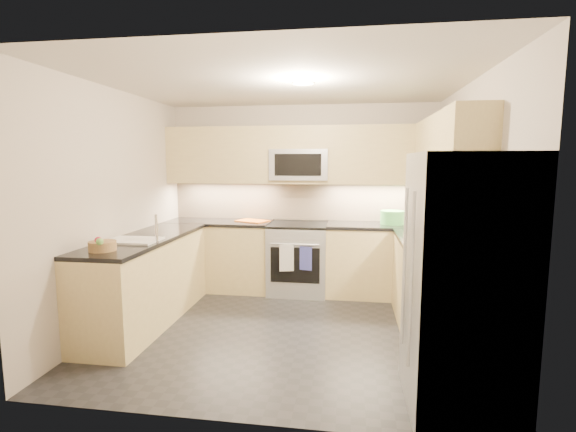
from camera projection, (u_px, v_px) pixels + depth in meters
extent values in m
cube|color=#232328|center=(283.00, 329.00, 4.36)|extent=(3.60, 3.20, 0.00)
cube|color=beige|center=(283.00, 83.00, 4.03)|extent=(3.60, 3.20, 0.02)
cube|color=#BFB3A6|center=(301.00, 197.00, 5.76)|extent=(3.60, 0.02, 2.50)
cube|color=#BFB3A6|center=(242.00, 240.00, 2.63)|extent=(3.60, 0.02, 2.50)
cube|color=#BFB3A6|center=(117.00, 208.00, 4.46)|extent=(0.02, 3.20, 2.50)
cube|color=#BFB3A6|center=(471.00, 214.00, 3.93)|extent=(0.02, 3.20, 2.50)
cube|color=#D9C282|center=(220.00, 256.00, 5.73)|extent=(1.42, 0.60, 0.90)
cube|color=#D9C282|center=(382.00, 262.00, 5.41)|extent=(1.42, 0.60, 0.90)
cube|color=#D9C282|center=(431.00, 290.00, 4.23)|extent=(0.60, 1.70, 0.90)
cube|color=#D9C282|center=(147.00, 281.00, 4.52)|extent=(0.60, 2.00, 0.90)
cube|color=black|center=(219.00, 222.00, 5.67)|extent=(1.42, 0.63, 0.04)
cube|color=black|center=(383.00, 226.00, 5.35)|extent=(1.42, 0.63, 0.04)
cube|color=black|center=(433.00, 244.00, 4.17)|extent=(0.63, 1.70, 0.04)
cube|color=black|center=(145.00, 239.00, 4.46)|extent=(0.63, 2.00, 0.04)
cube|color=#D9C282|center=(300.00, 155.00, 5.52)|extent=(3.60, 0.35, 0.75)
cube|color=#D9C282|center=(448.00, 153.00, 4.15)|extent=(0.35, 1.95, 0.75)
cube|color=#C8AE90|center=(301.00, 201.00, 5.77)|extent=(3.60, 0.01, 0.51)
cube|color=#C8AE90|center=(458.00, 214.00, 4.38)|extent=(0.01, 2.30, 0.51)
cube|color=#ABAFB4|center=(298.00, 259.00, 5.55)|extent=(0.76, 0.65, 0.91)
cube|color=black|center=(298.00, 225.00, 5.49)|extent=(0.76, 0.65, 0.03)
cube|color=black|center=(295.00, 265.00, 5.23)|extent=(0.62, 0.02, 0.45)
cylinder|color=#B2B5BA|center=(295.00, 244.00, 5.17)|extent=(0.60, 0.02, 0.02)
cube|color=#ADAEB5|center=(300.00, 165.00, 5.51)|extent=(0.76, 0.40, 0.40)
cube|color=black|center=(298.00, 165.00, 5.31)|extent=(0.60, 0.01, 0.28)
cube|color=#A1A5A9|center=(462.00, 283.00, 2.90)|extent=(0.70, 0.90, 1.80)
cylinder|color=#B2B5BA|center=(411.00, 281.00, 2.77)|extent=(0.02, 0.02, 1.20)
cylinder|color=#B2B5BA|center=(404.00, 268.00, 3.12)|extent=(0.02, 0.02, 1.20)
cube|color=white|center=(133.00, 247.00, 4.22)|extent=(0.52, 0.38, 0.16)
cylinder|color=silver|center=(156.00, 228.00, 4.15)|extent=(0.03, 0.03, 0.28)
cylinder|color=green|center=(392.00, 217.00, 5.37)|extent=(0.38, 0.38, 0.17)
cube|color=orange|center=(252.00, 221.00, 5.63)|extent=(0.48, 0.42, 0.01)
cylinder|color=#A57F4D|center=(102.00, 246.00, 3.76)|extent=(0.30, 0.30, 0.09)
sphere|color=#BE1536|center=(98.00, 240.00, 3.66)|extent=(0.06, 0.06, 0.06)
sphere|color=#6DAD4A|center=(100.00, 242.00, 3.59)|extent=(0.06, 0.06, 0.06)
cube|color=white|center=(287.00, 258.00, 5.19)|extent=(0.18, 0.06, 0.34)
cube|color=#363C96|center=(306.00, 259.00, 5.15)|extent=(0.15, 0.05, 0.29)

